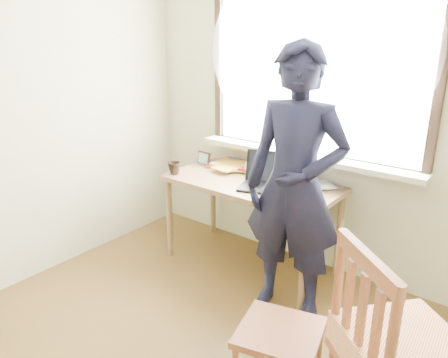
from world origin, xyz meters
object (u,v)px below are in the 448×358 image
Objects in this scene: side_chair at (398,355)px; mug_dark at (174,168)px; desk at (251,190)px; mug_white at (252,168)px; laptop at (267,179)px; person at (295,187)px; work_chair at (279,340)px.

mug_dark is at bearing 158.93° from side_chair.
desk is 11.18× the size of mug_white.
mug_dark is 0.10× the size of side_chair.
mug_dark reaches higher than desk.
desk is 3.06× the size of laptop.
person reaches higher than laptop.
desk is at bearing -55.49° from mug_white.
work_chair is 0.47× the size of side_chair.
side_chair is 0.58× the size of person.
laptop is at bearing 133.90° from person.
mug_dark is at bearing 166.64° from person.
laptop is 0.52m from person.
desk is 12.59× the size of mug_dark.
person is (-0.91, 0.70, 0.35)m from side_chair.
side_chair reaches higher than desk.
mug_white is 0.12× the size of side_chair.
person is at bearing -36.42° from mug_white.
side_chair is 1.20m from person.
mug_white is at bearing 142.79° from side_chair.
mug_white is 1.63m from work_chair.
laptop is at bearing -10.44° from desk.
person is (0.67, -0.49, 0.13)m from mug_white.
side_chair is (1.31, -1.01, -0.23)m from laptop.
desk is at bearing 144.73° from side_chair.
desk is 0.75× the size of person.
mug_white is 0.07× the size of person.
person is (1.16, -0.09, 0.13)m from mug_dark.
mug_white is at bearing 39.33° from mug_dark.
mug_white is at bearing 129.99° from work_chair.
laptop reaches higher than mug_white.
mug_dark is at bearing -140.67° from mug_white.
work_chair is at bearing -53.89° from laptop.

